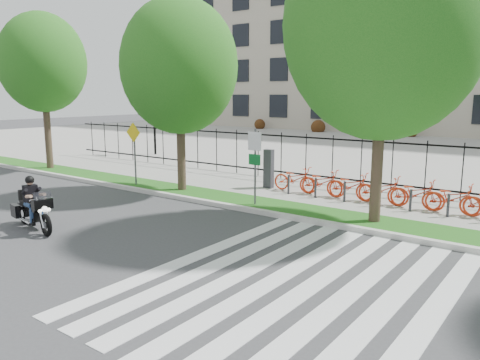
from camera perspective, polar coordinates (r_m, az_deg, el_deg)
The scene contains 15 objects.
ground at distance 12.71m, azimuth -12.64°, elevation -7.01°, with size 120.00×120.00×0.00m, color #3A3A3C.
curb at distance 15.56m, azimuth -1.15°, elevation -3.25°, with size 60.00×0.20×0.15m, color beige.
grass_verge at distance 16.22m, azimuth 0.69°, elevation -2.68°, with size 60.00×1.50×0.15m, color #1F5B16.
sidewalk at distance 18.25m, azimuth 5.31°, elevation -1.24°, with size 60.00×3.50×0.15m, color #98968E.
plaza at distance 34.32m, azimuth 20.81°, elevation 3.56°, with size 80.00×34.00×0.10m, color #98968E.
crosswalk_stripes at distance 9.76m, azimuth 6.68°, elevation -12.22°, with size 5.70×8.00×0.01m, color silver, non-canonical shape.
iron_fence at distance 19.57m, azimuth 8.04°, elevation 2.69°, with size 30.00×0.06×2.00m, color black, non-canonical shape.
lamp_post_left at distance 29.09m, azimuth -10.47°, elevation 9.18°, with size 1.06×0.70×4.25m.
street_tree_0 at distance 24.88m, azimuth -22.93°, elevation 13.02°, with size 4.11×4.11×7.45m.
street_tree_1 at distance 17.77m, azimuth -7.41°, elevation 13.59°, with size 4.34×4.34×7.12m.
street_tree_2 at distance 13.74m, azimuth 17.22°, elevation 17.73°, with size 5.46×5.46×8.60m.
bike_share_station at distance 15.94m, azimuth 20.37°, elevation -1.53°, with size 11.08×0.86×1.50m.
sign_pole_regulatory at distance 15.26m, azimuth 1.83°, elevation 2.84°, with size 0.50×0.09×2.50m.
sign_pole_warning at distance 19.22m, azimuth -12.77°, elevation 4.17°, with size 0.78×0.09×2.49m.
motorcycle_rider at distance 14.30m, azimuth -23.86°, elevation -3.18°, with size 2.35×0.91×1.83m.
Camera 1 is at (9.27, -7.83, 3.75)m, focal length 35.00 mm.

